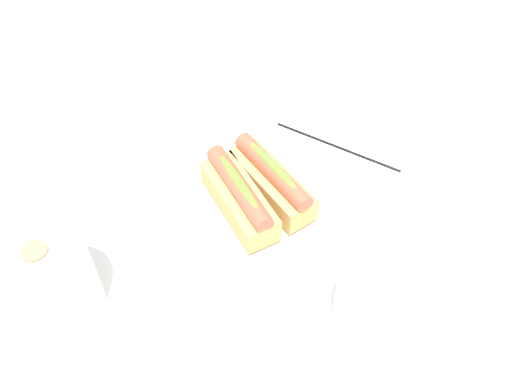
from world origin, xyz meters
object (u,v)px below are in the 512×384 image
paper_towel_roll (50,281)px  chopstick_near (337,146)px  water_glass (362,303)px  serving_bowl (256,208)px  hotdog_front (272,180)px  hotdog_back (239,197)px

paper_towel_roll → chopstick_near: 0.49m
water_glass → paper_towel_roll: 0.38m
serving_bowl → hotdog_front: (-0.00, -0.03, 0.04)m
serving_bowl → chopstick_near: (0.02, -0.19, -0.02)m
hotdog_front → hotdog_back: size_ratio=0.98×
serving_bowl → chopstick_near: serving_bowl is taller
hotdog_back → paper_towel_roll: (0.05, 0.26, 0.00)m
serving_bowl → chopstick_near: bearing=-84.1°
serving_bowl → paper_towel_roll: (0.05, 0.29, 0.05)m
hotdog_back → chopstick_near: size_ratio=0.72×
water_glass → chopstick_near: bearing=-41.2°
serving_bowl → hotdog_front: size_ratio=1.77×
serving_bowl → hotdog_back: 0.05m
hotdog_front → water_glass: hotdog_front is taller
paper_towel_roll → hotdog_front: bearing=-99.8°
hotdog_front → chopstick_near: 0.18m
hotdog_front → chopstick_near: bearing=-81.8°
hotdog_front → serving_bowl: bearing=81.8°
serving_bowl → water_glass: size_ratio=3.04×
serving_bowl → hotdog_front: 0.05m
hotdog_front → paper_towel_roll: (0.05, 0.32, 0.00)m
hotdog_front → paper_towel_roll: paper_towel_roll is taller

